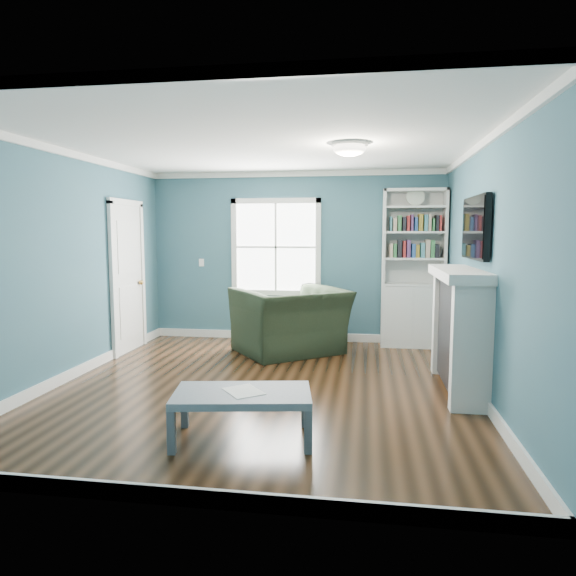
# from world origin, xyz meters

# --- Properties ---
(floor) EXTENTS (5.00, 5.00, 0.00)m
(floor) POSITION_xyz_m (0.00, 0.00, 0.00)
(floor) COLOR black
(floor) RESTS_ON ground
(room_walls) EXTENTS (5.00, 5.00, 5.00)m
(room_walls) POSITION_xyz_m (0.00, 0.00, 1.58)
(room_walls) COLOR #325C6F
(room_walls) RESTS_ON ground
(trim) EXTENTS (4.50, 5.00, 2.60)m
(trim) POSITION_xyz_m (0.00, 0.00, 1.24)
(trim) COLOR white
(trim) RESTS_ON ground
(window) EXTENTS (1.40, 0.06, 1.50)m
(window) POSITION_xyz_m (-0.30, 2.49, 1.45)
(window) COLOR white
(window) RESTS_ON room_walls
(bookshelf) EXTENTS (0.90, 0.35, 2.31)m
(bookshelf) POSITION_xyz_m (1.77, 2.30, 0.92)
(bookshelf) COLOR silver
(bookshelf) RESTS_ON ground
(fireplace) EXTENTS (0.44, 1.58, 1.30)m
(fireplace) POSITION_xyz_m (2.08, 0.20, 0.64)
(fireplace) COLOR black
(fireplace) RESTS_ON ground
(tv) EXTENTS (0.06, 1.10, 0.65)m
(tv) POSITION_xyz_m (2.20, 0.20, 1.72)
(tv) COLOR black
(tv) RESTS_ON fireplace
(door) EXTENTS (0.12, 0.98, 2.17)m
(door) POSITION_xyz_m (-2.22, 1.40, 1.07)
(door) COLOR silver
(door) RESTS_ON ground
(ceiling_fixture) EXTENTS (0.38, 0.38, 0.15)m
(ceiling_fixture) POSITION_xyz_m (0.90, 0.10, 2.55)
(ceiling_fixture) COLOR white
(ceiling_fixture) RESTS_ON room_walls
(light_switch) EXTENTS (0.08, 0.01, 0.12)m
(light_switch) POSITION_xyz_m (-1.50, 2.48, 1.20)
(light_switch) COLOR white
(light_switch) RESTS_ON room_walls
(recliner) EXTENTS (1.65, 1.56, 1.21)m
(recliner) POSITION_xyz_m (0.06, 1.60, 0.61)
(recliner) COLOR black
(recliner) RESTS_ON ground
(coffee_table) EXTENTS (1.18, 0.77, 0.40)m
(coffee_table) POSITION_xyz_m (0.12, -1.43, 0.35)
(coffee_table) COLOR #464C54
(coffee_table) RESTS_ON ground
(paper_sheet) EXTENTS (0.40, 0.41, 0.00)m
(paper_sheet) POSITION_xyz_m (0.13, -1.43, 0.40)
(paper_sheet) COLOR white
(paper_sheet) RESTS_ON coffee_table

